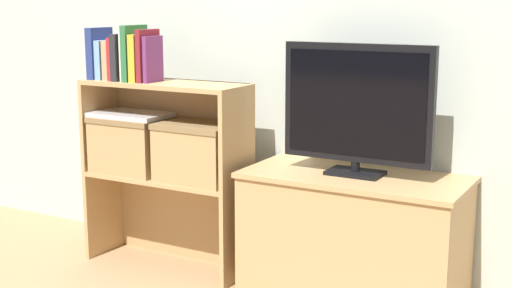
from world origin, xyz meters
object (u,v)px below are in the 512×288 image
book_plum (153,59)px  laptop (131,115)px  storage_basket_right (198,150)px  storage_basket_left (132,142)px  book_navy (100,53)px  book_crimson (118,59)px  book_charcoal (124,57)px  book_forest (134,53)px  book_maroon (148,56)px  book_skyblue (106,60)px  book_tan (113,60)px  tv (357,106)px  tv_stand (353,236)px  book_ivory (129,56)px  book_mustard (141,58)px

book_plum → laptop: 0.30m
storage_basket_right → storage_basket_left: bearing=180.0°
book_navy → book_plum: bearing=0.0°
book_crimson → storage_basket_right: book_crimson is taller
book_charcoal → storage_basket_right: (0.38, 0.02, -0.39)m
book_forest → book_maroon: book_forest is taller
storage_basket_right → laptop: laptop is taller
book_charcoal → storage_basket_left: 0.39m
book_forest → storage_basket_left: book_forest is taller
storage_basket_left → book_forest: bearing=-20.7°
book_charcoal → book_maroon: size_ratio=0.90×
book_maroon → book_plum: book_maroon is taller
book_crimson → laptop: size_ratio=0.54×
book_skyblue → book_tan: (0.04, 0.00, -0.00)m
tv → storage_basket_right: 0.74m
tv_stand → book_skyblue: book_skyblue is taller
book_navy → book_skyblue: book_navy is taller
book_tan → book_forest: (0.13, 0.00, 0.04)m
book_crimson → laptop: book_crimson is taller
book_navy → tv: bearing=5.0°
book_plum → storage_basket_right: size_ratio=0.59×
book_maroon → book_navy: bearing=-180.0°
book_ivory → book_forest: 0.03m
storage_basket_right → book_maroon: bearing=-175.7°
book_ivory → book_mustard: size_ratio=1.04×
book_crimson → book_skyblue: bearing=180.0°
book_skyblue → storage_basket_left: (0.12, 0.02, -0.38)m
book_skyblue → tv_stand: bearing=5.2°
tv_stand → book_maroon: size_ratio=3.89×
book_navy → book_mustard: bearing=0.0°
book_charcoal → laptop: 0.26m
tv → book_crimson: same height
book_mustard → storage_basket_right: size_ratio=0.61×
storage_basket_right → tv_stand: bearing=7.3°
book_skyblue → book_plum: (0.27, 0.00, 0.01)m
book_skyblue → book_forest: book_forest is taller
storage_basket_right → book_mustard: bearing=-176.2°
tv_stand → storage_basket_right: bearing=-172.7°
book_tan → tv: bearing=5.3°
book_mustard → laptop: 0.28m
book_crimson → book_plum: 0.20m
storage_basket_left → storage_basket_right: size_ratio=1.00×
book_skyblue → book_ivory: bearing=0.0°
book_ivory → book_forest: size_ratio=0.88×
book_tan → book_forest: size_ratio=0.71×
tv_stand → book_charcoal: book_charcoal is taller
book_skyblue → book_mustard: (0.20, 0.00, 0.02)m
storage_basket_left → laptop: (0.00, -0.00, 0.13)m
tv → storage_basket_right: (-0.70, -0.09, -0.23)m
book_mustard → book_tan: bearing=180.0°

